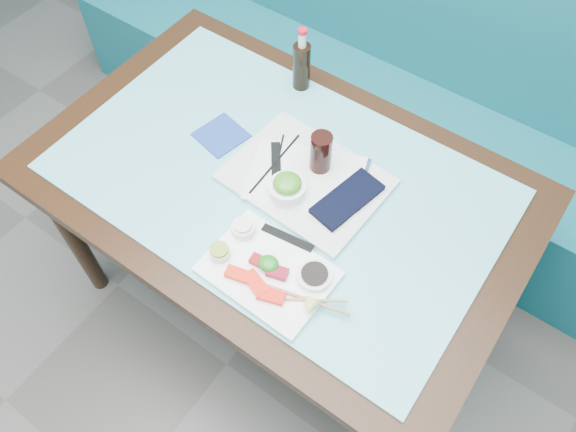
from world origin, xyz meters
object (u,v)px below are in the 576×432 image
Objects in this scene: serving_tray at (306,179)px; seaweed_bowl at (287,189)px; booth_bench at (401,102)px; cola_glass at (321,152)px; dining_table at (278,197)px; blue_napkin at (221,135)px; sashimi_plate at (268,272)px; cola_bottle_body at (302,67)px.

serving_tray is 4.16× the size of seaweed_bowl.
booth_bench is 24.19× the size of cola_glass.
dining_table is 11.29× the size of cola_glass.
booth_bench reaches higher than cola_glass.
blue_napkin is (-0.23, -0.81, 0.39)m from booth_bench.
dining_table is 0.13m from serving_tray.
dining_table is 0.32m from sashimi_plate.
seaweed_bowl is 0.82× the size of cola_glass.
seaweed_bowl reaches higher than dining_table.
cola_glass is (-0.08, 0.35, 0.07)m from sashimi_plate.
serving_tray is at bearing 82.41° from seaweed_bowl.
booth_bench is 1.18m from sashimi_plate.
dining_table is 9.05× the size of cola_bottle_body.
serving_tray reaches higher than dining_table.
cola_bottle_body reaches higher than seaweed_bowl.
seaweed_bowl reaches higher than blue_napkin.
serving_tray is 0.09m from cola_glass.
cola_glass reaches higher than sashimi_plate.
sashimi_plate reaches higher than dining_table.
cola_bottle_body is 1.19× the size of blue_napkin.
cola_glass is at bearing 49.01° from dining_table.
dining_table is at bearing 123.14° from sashimi_plate.
booth_bench reaches higher than cola_bottle_body.
sashimi_plate is at bearing -66.02° from seaweed_bowl.
sashimi_plate and serving_tray have the same top height.
sashimi_plate is 0.36m from cola_glass.
dining_table is 3.32× the size of serving_tray.
blue_napkin is (-0.23, 0.03, 0.09)m from dining_table.
booth_bench reaches higher than sashimi_plate.
serving_tray is 0.08m from seaweed_bowl.
dining_table is 0.15m from seaweed_bowl.
seaweed_bowl is at bearing -60.27° from cola_bottle_body.
booth_bench reaches higher than seaweed_bowl.
cola_glass is at bearing -46.58° from cola_bottle_body.
seaweed_bowl is (0.06, -0.88, 0.42)m from booth_bench.
serving_tray is (0.07, -0.80, 0.39)m from booth_bench.
seaweed_bowl is 0.14m from cola_glass.
sashimi_plate is at bearing -81.84° from booth_bench.
cola_bottle_body reaches higher than cola_glass.
sashimi_plate is (0.16, -1.10, 0.39)m from booth_bench.
cola_glass is 0.96× the size of blue_napkin.
cola_bottle_body is (-0.23, 0.31, 0.07)m from serving_tray.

